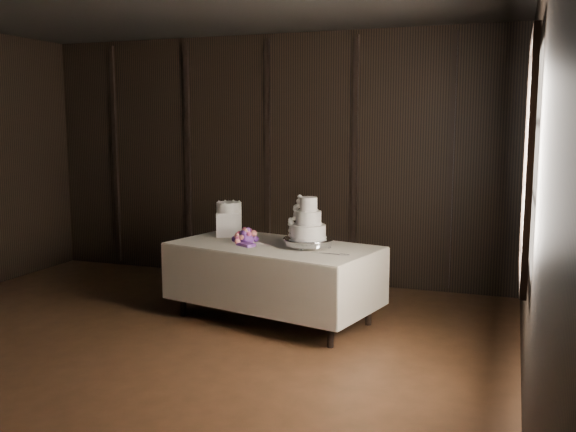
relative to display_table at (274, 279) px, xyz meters
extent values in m
cube|color=black|center=(-0.70, -1.83, -0.44)|extent=(6.04, 7.04, 0.04)
cube|color=black|center=(-0.70, 1.69, 1.08)|extent=(6.04, 0.04, 3.04)
cube|color=black|center=(2.32, -1.83, 1.08)|extent=(0.04, 7.04, 3.04)
cube|color=black|center=(2.27, -1.33, 1.28)|extent=(0.06, 1.16, 1.56)
cube|color=silver|center=(0.00, 0.00, 0.34)|extent=(2.17, 1.46, 0.01)
cube|color=white|center=(0.00, 0.00, -0.06)|extent=(1.99, 1.31, 0.71)
cylinder|color=silver|center=(0.37, -0.03, 0.39)|extent=(0.49, 0.49, 0.09)
cylinder|color=white|center=(0.37, -0.03, 0.50)|extent=(0.33, 0.33, 0.13)
cylinder|color=white|center=(0.37, -0.03, 0.63)|extent=(0.24, 0.24, 0.13)
cylinder|color=white|center=(0.37, -0.03, 0.76)|extent=(0.16, 0.16, 0.13)
cube|color=white|center=(-0.62, 0.33, 0.47)|extent=(0.34, 0.34, 0.25)
cylinder|color=white|center=(-0.62, 0.33, 0.65)|extent=(0.30, 0.30, 0.10)
cube|color=silver|center=(0.61, -0.27, 0.35)|extent=(0.37, 0.07, 0.01)
camera|label=1|loc=(2.18, -5.73, 1.51)|focal=40.00mm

